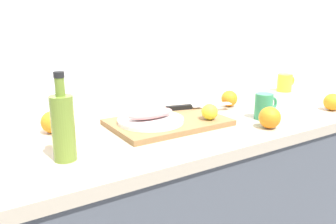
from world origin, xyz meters
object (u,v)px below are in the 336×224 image
object	(u,v)px
white_plate	(151,120)
coffee_mug_0	(264,106)
lemon_0	(210,112)
olive_oil_bottle	(63,126)
chef_knife	(191,106)
orange_0	(270,118)
fish_fillet	(151,113)
cutting_board	(168,122)
coffee_mug_1	(285,83)

from	to	relation	value
white_plate	coffee_mug_0	xyz separation A→B (m)	(0.44, -0.14, 0.02)
lemon_0	olive_oil_bottle	size ratio (longest dim) A/B	0.24
chef_knife	orange_0	world-z (taller)	orange_0
coffee_mug_0	olive_oil_bottle	bearing A→B (deg)	179.44
orange_0	fish_fillet	bearing A→B (deg)	146.80
cutting_board	white_plate	size ratio (longest dim) A/B	1.77
chef_knife	fish_fillet	bearing A→B (deg)	-148.25
fish_fillet	coffee_mug_1	world-z (taller)	coffee_mug_1
fish_fillet	coffee_mug_1	xyz separation A→B (m)	(0.94, 0.18, -0.01)
cutting_board	olive_oil_bottle	world-z (taller)	olive_oil_bottle
orange_0	white_plate	bearing A→B (deg)	146.80
chef_knife	coffee_mug_1	bearing A→B (deg)	20.96
coffee_mug_0	coffee_mug_1	distance (m)	0.59
olive_oil_bottle	cutting_board	bearing A→B (deg)	16.55
fish_fillet	olive_oil_bottle	xyz separation A→B (m)	(-0.35, -0.13, 0.05)
white_plate	lemon_0	size ratio (longest dim) A/B	3.97
chef_knife	coffee_mug_1	distance (m)	0.71
cutting_board	white_plate	world-z (taller)	white_plate
lemon_0	coffee_mug_1	world-z (taller)	coffee_mug_1
white_plate	coffee_mug_1	distance (m)	0.96
white_plate	coffee_mug_1	bearing A→B (deg)	10.56
white_plate	orange_0	size ratio (longest dim) A/B	3.05
fish_fillet	coffee_mug_0	xyz separation A→B (m)	(0.44, -0.14, -0.00)
lemon_0	white_plate	bearing A→B (deg)	156.66
cutting_board	lemon_0	size ratio (longest dim) A/B	7.02
white_plate	orange_0	world-z (taller)	orange_0
coffee_mug_1	orange_0	world-z (taller)	coffee_mug_1
olive_oil_bottle	coffee_mug_1	bearing A→B (deg)	13.40
chef_knife	olive_oil_bottle	distance (m)	0.63
chef_knife	orange_0	distance (m)	0.34
fish_fillet	cutting_board	bearing A→B (deg)	-5.85
orange_0	olive_oil_bottle	bearing A→B (deg)	171.65
white_plate	coffee_mug_1	world-z (taller)	coffee_mug_1
coffee_mug_0	orange_0	size ratio (longest dim) A/B	1.40
cutting_board	olive_oil_bottle	xyz separation A→B (m)	(-0.42, -0.13, 0.09)
coffee_mug_1	coffee_mug_0	bearing A→B (deg)	-147.98
lemon_0	orange_0	xyz separation A→B (m)	(0.16, -0.15, -0.01)
white_plate	olive_oil_bottle	world-z (taller)	olive_oil_bottle
fish_fillet	olive_oil_bottle	world-z (taller)	olive_oil_bottle
cutting_board	chef_knife	xyz separation A→B (m)	(0.17, 0.09, 0.02)
fish_fillet	chef_knife	world-z (taller)	fish_fillet
cutting_board	coffee_mug_1	distance (m)	0.89
lemon_0	coffee_mug_0	world-z (taller)	coffee_mug_0
coffee_mug_0	orange_0	bearing A→B (deg)	-127.74
fish_fillet	coffee_mug_0	bearing A→B (deg)	-17.76
chef_knife	orange_0	bearing A→B (deg)	-56.12
olive_oil_bottle	orange_0	xyz separation A→B (m)	(0.71, -0.10, -0.06)
coffee_mug_1	orange_0	xyz separation A→B (m)	(-0.58, -0.41, -0.01)
fish_fillet	coffee_mug_0	distance (m)	0.46
white_plate	lemon_0	bearing A→B (deg)	-23.34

